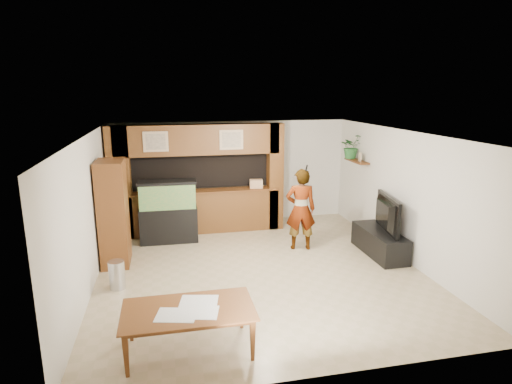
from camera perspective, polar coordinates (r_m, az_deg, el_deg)
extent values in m
plane|color=tan|center=(8.38, 0.36, -10.26)|extent=(6.50, 6.50, 0.00)
plane|color=white|center=(7.71, 0.39, 7.72)|extent=(6.50, 6.50, 0.00)
plane|color=beige|center=(11.06, -3.27, 2.67)|extent=(6.00, 0.00, 6.00)
plane|color=beige|center=(7.88, -21.46, -2.73)|extent=(0.00, 6.50, 6.50)
plane|color=beige|center=(9.06, 19.24, -0.51)|extent=(0.00, 6.50, 6.50)
cube|color=brown|center=(10.37, -7.45, -2.71)|extent=(3.80, 0.35, 1.00)
cube|color=brown|center=(10.24, -7.53, 0.08)|extent=(3.80, 0.43, 0.04)
cube|color=brown|center=(10.03, -7.75, 6.94)|extent=(3.80, 0.35, 0.70)
cube|color=brown|center=(10.20, -17.70, 1.12)|extent=(0.50, 0.35, 2.60)
cube|color=brown|center=(10.48, 2.55, 2.07)|extent=(0.35, 0.35, 2.60)
cube|color=black|center=(10.69, -7.85, 3.00)|extent=(4.20, 0.45, 0.85)
cube|color=tan|center=(9.81, -13.23, 6.56)|extent=(0.55, 0.03, 0.45)
cube|color=tan|center=(9.79, -13.23, 6.54)|extent=(0.43, 0.01, 0.35)
cube|color=tan|center=(9.92, -3.31, 6.97)|extent=(0.55, 0.03, 0.45)
cube|color=tan|center=(9.90, -3.29, 6.95)|extent=(0.43, 0.01, 0.35)
cylinder|color=black|center=(8.71, -20.60, 2.88)|extent=(0.04, 0.25, 0.25)
cylinder|color=white|center=(8.71, -20.44, 2.89)|extent=(0.01, 0.21, 0.21)
cube|color=brown|center=(10.59, 13.29, 4.04)|extent=(0.25, 0.90, 0.04)
cube|color=brown|center=(8.78, -18.47, -2.68)|extent=(0.52, 0.85, 2.07)
cylinder|color=#B2B2B7|center=(7.92, -18.05, -10.47)|extent=(0.27, 0.27, 0.50)
cube|color=black|center=(9.90, -11.53, -4.29)|extent=(1.28, 0.48, 0.80)
cube|color=#388C44|center=(9.71, -11.72, -0.49)|extent=(1.22, 0.45, 0.55)
cube|color=black|center=(9.65, -11.80, 1.28)|extent=(1.28, 0.48, 0.06)
cube|color=black|center=(9.38, 16.15, -6.47)|extent=(0.57, 1.55, 0.52)
imported|color=black|center=(9.19, 16.40, -2.79)|extent=(0.40, 1.29, 0.74)
cube|color=tan|center=(10.44, 13.68, 4.57)|extent=(0.06, 0.16, 0.21)
imported|color=#245A28|center=(10.80, 12.57, 5.95)|extent=(0.67, 0.63, 0.59)
imported|color=olive|center=(9.19, 5.97, -2.31)|extent=(0.71, 0.53, 1.77)
cylinder|color=black|center=(8.85, 6.75, 3.18)|extent=(0.03, 0.09, 0.15)
imported|color=brown|center=(5.94, -8.87, -17.84)|extent=(1.71, 0.96, 0.60)
cube|color=silver|center=(5.70, -10.58, -15.83)|extent=(0.58, 0.47, 0.01)
cube|color=silver|center=(5.72, -7.62, -15.63)|extent=(0.56, 0.46, 0.01)
cube|color=silver|center=(5.97, -7.62, -14.26)|extent=(0.56, 0.46, 0.01)
cube|color=tan|center=(10.41, 0.00, 1.12)|extent=(0.33, 0.24, 0.21)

